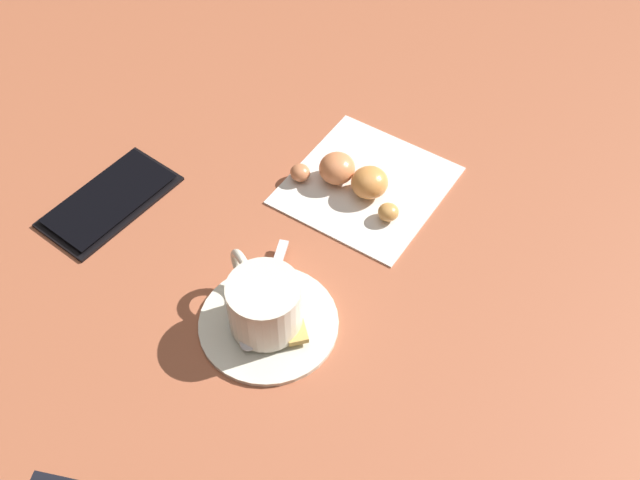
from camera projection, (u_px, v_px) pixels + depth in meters
The scene contains 8 objects.
ground_plane at pixel (317, 266), 0.76m from camera, with size 1.80×1.80×0.00m, color #A25638.
saucer at pixel (266, 320), 0.71m from camera, with size 0.13×0.13×0.01m, color beige.
espresso_cup at pixel (262, 302), 0.69m from camera, with size 0.07×0.09×0.05m.
teaspoon at pixel (261, 312), 0.71m from camera, with size 0.13×0.06×0.01m.
sugar_packet at pixel (291, 314), 0.71m from camera, with size 0.06×0.02×0.01m, color tan.
napkin at pixel (367, 185), 0.82m from camera, with size 0.16×0.15×0.00m, color silver.
croissant at pixel (352, 178), 0.80m from camera, with size 0.06×0.14×0.03m.
cell_phone at pixel (110, 200), 0.80m from camera, with size 0.15×0.09×0.01m.
Camera 1 is at (-0.38, -0.25, 0.60)m, focal length 43.68 mm.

